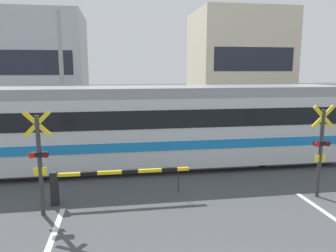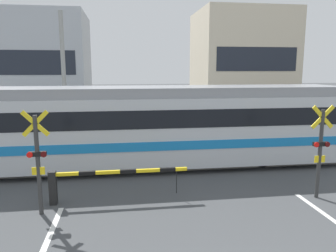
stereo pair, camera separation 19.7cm
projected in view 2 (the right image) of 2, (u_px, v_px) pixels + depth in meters
name	position (u px, v px, depth m)	size (l,w,h in m)	color
rail_track_near	(170.00, 170.00, 12.19)	(50.00, 0.10, 0.08)	gray
rail_track_far	(165.00, 160.00, 13.59)	(50.00, 0.10, 0.08)	gray
commuter_train	(124.00, 125.00, 12.38)	(17.04, 2.66, 3.09)	silver
crossing_barrier_near	(92.00, 179.00, 9.24)	(3.90, 0.20, 0.96)	black
crossing_barrier_far	(212.00, 133.00, 15.95)	(3.90, 0.20, 0.96)	black
crossing_signal_left	(38.00, 158.00, 8.34)	(0.68, 0.15, 2.75)	#333333
crossing_signal_right	(320.00, 148.00, 9.44)	(0.68, 0.15, 2.75)	#333333
building_left_of_street	(46.00, 69.00, 23.10)	(5.75, 5.99, 7.53)	#B2B7BC
building_right_of_street	(241.00, 66.00, 25.08)	(6.75, 5.99, 8.02)	beige
utility_pole_streetside	(64.00, 77.00, 16.91)	(0.22, 0.22, 6.65)	gray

